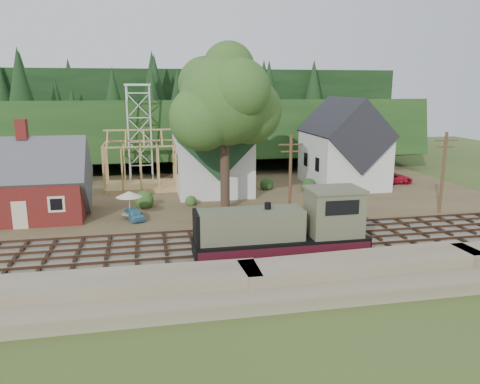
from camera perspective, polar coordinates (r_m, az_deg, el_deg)
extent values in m
plane|color=#384C1E|center=(35.92, -2.28, -6.94)|extent=(140.00, 140.00, 0.00)
cube|color=#7F7259|center=(28.19, 0.57, -12.66)|extent=(64.00, 5.00, 1.60)
cube|color=#726B5B|center=(35.89, -2.28, -6.82)|extent=(64.00, 11.00, 0.16)
cube|color=brown|center=(53.04, -5.40, -0.33)|extent=(64.00, 26.00, 0.30)
cube|color=#1E3F19|center=(76.55, -7.34, 3.55)|extent=(70.00, 28.96, 12.74)
cube|color=black|center=(92.35, -8.09, 5.09)|extent=(80.00, 20.00, 12.00)
cube|color=#5D1B15|center=(46.73, -24.37, -0.63)|extent=(10.00, 7.00, 3.80)
cube|color=#4C4C51|center=(46.36, -24.59, 1.65)|extent=(10.80, 7.41, 7.41)
cube|color=#5D1B15|center=(45.82, -25.09, 6.93)|extent=(0.90, 0.90, 1.80)
cube|color=beige|center=(43.56, -25.28, -2.58)|extent=(1.20, 0.06, 2.40)
cube|color=silver|center=(54.58, -3.61, 3.66)|extent=(8.00, 12.00, 6.40)
cube|color=#1B3C23|center=(54.17, -3.66, 7.01)|extent=(8.40, 12.96, 8.40)
cube|color=silver|center=(48.08, -2.70, 8.68)|extent=(2.40, 2.40, 4.00)
cone|color=#1B3C23|center=(47.96, -2.74, 12.62)|extent=(5.37, 5.37, 2.60)
cube|color=silver|center=(58.00, 12.43, 3.93)|extent=(8.00, 10.00, 6.40)
cube|color=black|center=(57.61, 12.58, 7.07)|extent=(8.40, 10.80, 8.40)
cube|color=tan|center=(56.60, -11.90, 0.70)|extent=(8.00, 6.00, 0.50)
cube|color=tan|center=(55.62, -12.21, 7.41)|extent=(8.00, 0.18, 0.18)
cube|color=silver|center=(60.32, -13.47, 6.89)|extent=(0.18, 0.18, 12.00)
cube|color=silver|center=(60.29, -10.80, 7.01)|extent=(0.18, 0.18, 12.00)
cube|color=silver|center=(63.10, -13.40, 7.13)|extent=(0.18, 0.18, 12.00)
cube|color=silver|center=(63.07, -10.84, 7.25)|extent=(0.18, 0.18, 12.00)
cube|color=silver|center=(61.41, -12.39, 12.65)|extent=(3.20, 3.20, 0.25)
cylinder|color=#38281E|center=(44.70, -1.85, 2.70)|extent=(0.90, 0.90, 8.00)
sphere|color=#355821|center=(44.03, -1.91, 11.05)|extent=(8.40, 8.40, 8.40)
sphere|color=#355821|center=(45.53, 1.03, 9.86)|extent=(6.40, 6.40, 6.40)
sphere|color=#355821|center=(43.00, -4.64, 8.98)|extent=(6.00, 6.00, 6.00)
cylinder|color=#4C331E|center=(41.32, 6.13, 1.38)|extent=(0.28, 0.28, 8.00)
cube|color=#4C331E|center=(40.82, 6.24, 5.78)|extent=(2.20, 0.12, 0.12)
cube|color=#4C331E|center=(40.89, 6.22, 4.95)|extent=(1.80, 0.12, 0.12)
cylinder|color=#4C331E|center=(47.98, 23.49, 1.97)|extent=(0.28, 0.28, 8.00)
cube|color=#4C331E|center=(47.55, 23.83, 5.76)|extent=(2.20, 0.12, 0.12)
cube|color=#4C331E|center=(47.61, 23.76, 5.04)|extent=(1.80, 0.12, 0.12)
cube|color=black|center=(33.85, 5.00, -7.62)|extent=(12.26, 2.55, 0.36)
cube|color=black|center=(33.61, 5.03, -6.45)|extent=(12.26, 2.96, 1.12)
cube|color=#5B5C43|center=(32.56, 1.28, -4.02)|extent=(7.35, 2.35, 2.14)
cube|color=#5B5C43|center=(34.23, 11.35, -2.45)|extent=(3.68, 2.86, 3.27)
cube|color=#5B5C43|center=(33.84, 11.47, 0.30)|extent=(3.88, 3.06, 0.20)
cube|color=black|center=(32.77, 12.37, -1.89)|extent=(2.45, 0.06, 1.02)
cube|color=#400D18|center=(32.25, 5.78, -7.30)|extent=(12.26, 0.04, 0.71)
cube|color=#400D18|center=(34.97, 4.33, -5.66)|extent=(12.26, 0.04, 0.71)
cylinder|color=black|center=(32.52, 3.39, -1.90)|extent=(0.45, 0.45, 0.71)
imported|color=#5AA1C1|center=(43.41, -12.76, -2.61)|extent=(2.20, 3.39, 1.07)
imported|color=red|center=(61.20, 18.15, 1.63)|extent=(4.93, 2.51, 1.34)
cylinder|color=silver|center=(43.59, -13.32, -1.73)|extent=(0.11, 0.11, 2.31)
cylinder|color=tan|center=(43.76, -13.27, -2.60)|extent=(1.47, 1.47, 0.08)
cone|color=beige|center=(43.32, -13.40, -0.25)|extent=(2.31, 2.31, 0.53)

